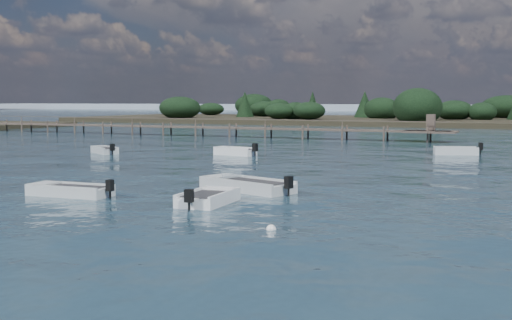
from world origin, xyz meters
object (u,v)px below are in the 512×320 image
at_px(dinghy_extra_a, 208,200).
at_px(tender_far_grey, 105,151).
at_px(dinghy_mid_grey, 70,193).
at_px(jetty, 199,127).
at_px(dinghy_mid_white_a, 247,187).
at_px(tender_far_grey_b, 456,152).
at_px(tender_far_white, 235,153).

bearing_deg(dinghy_extra_a, tender_far_grey, 136.13).
height_order(dinghy_extra_a, dinghy_mid_grey, dinghy_extra_a).
height_order(tender_far_grey, jetty, jetty).
xyz_separation_m(dinghy_mid_white_a, tender_far_grey_b, (6.26, 23.67, 0.02)).
distance_m(dinghy_mid_grey, tender_far_grey_b, 30.82).
height_order(dinghy_mid_white_a, dinghy_mid_grey, dinghy_mid_white_a).
bearing_deg(tender_far_grey_b, dinghy_mid_white_a, -104.82).
relative_size(tender_far_white, dinghy_mid_grey, 0.90).
distance_m(dinghy_extra_a, tender_far_grey_b, 28.31).
relative_size(dinghy_mid_grey, tender_far_grey_b, 1.11).
xyz_separation_m(dinghy_extra_a, dinghy_mid_white_a, (-0.18, 3.98, 0.01)).
bearing_deg(dinghy_mid_grey, dinghy_extra_a, 4.79).
bearing_deg(tender_far_grey, tender_far_white, 14.88).
distance_m(tender_far_white, dinghy_mid_grey, 21.22).
bearing_deg(dinghy_mid_grey, tender_far_white, 96.51).
bearing_deg(tender_far_white, dinghy_extra_a, -66.83).
bearing_deg(tender_far_grey, dinghy_mid_grey, -56.41).
xyz_separation_m(dinghy_mid_grey, tender_far_grey_b, (12.47, 28.18, 0.03)).
relative_size(tender_far_white, dinghy_mid_white_a, 0.73).
distance_m(tender_far_grey_b, tender_far_grey, 26.58).
bearing_deg(jetty, tender_far_grey_b, -25.56).
bearing_deg(dinghy_mid_white_a, dinghy_mid_grey, -144.00).
bearing_deg(tender_far_grey, jetty, 101.97).
height_order(tender_far_white, dinghy_mid_white_a, tender_far_white).
bearing_deg(dinghy_extra_a, tender_far_grey_b, 77.59).
relative_size(dinghy_mid_grey, tender_far_grey, 1.25).
bearing_deg(jetty, dinghy_extra_a, -60.47).
distance_m(tender_far_white, tender_far_grey_b, 16.49).
bearing_deg(tender_far_grey, tender_far_grey_b, 21.45).
relative_size(tender_far_white, tender_far_grey, 1.14).
relative_size(tender_far_white, dinghy_extra_a, 1.08).
bearing_deg(tender_far_grey, dinghy_mid_white_a, -37.06).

